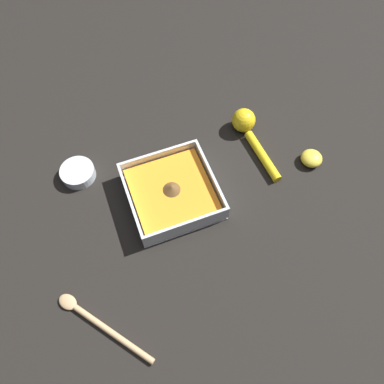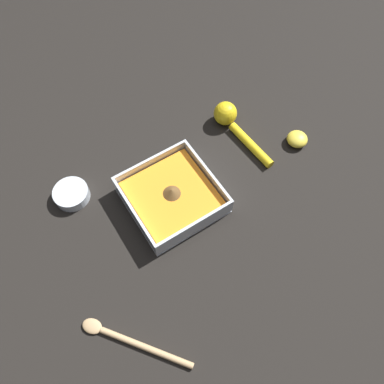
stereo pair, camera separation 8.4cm
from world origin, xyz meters
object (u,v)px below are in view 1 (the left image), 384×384
Objects in this scene: spice_bowl at (78,173)px; lemon_half at (311,158)px; lemon_squeezer at (248,129)px; wooden_spoon at (99,324)px; square_dish at (172,193)px.

lemon_half reaches higher than spice_bowl.
lemon_squeezer is (-0.42, 0.03, 0.01)m from spice_bowl.
lemon_half is at bearing -109.03° from wooden_spoon.
square_dish is 0.26m from lemon_squeezer.
lemon_squeezer is 1.07× the size of wooden_spoon.
lemon_half is (-0.34, 0.03, -0.00)m from square_dish.
square_dish reaches higher than spice_bowl.
wooden_spoon is (0.46, 0.32, -0.02)m from lemon_squeezer.
spice_bowl is 0.41× the size of wooden_spoon.
square_dish reaches higher than lemon_half.
lemon_half is at bearing 163.33° from spice_bowl.
wooden_spoon is at bearing 83.97° from spice_bowl.
spice_bowl is at bearing -43.38° from wooden_spoon.
lemon_squeezer is 0.56m from wooden_spoon.
square_dish is 2.44× the size of spice_bowl.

